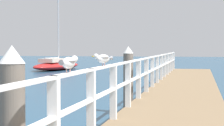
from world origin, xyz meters
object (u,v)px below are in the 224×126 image
at_px(seagull_foreground, 69,62).
at_px(dock_piling_far, 128,79).
at_px(boat_2, 56,65).
at_px(seagull_background, 103,58).

bearing_deg(seagull_foreground, dock_piling_far, 100.81).
relative_size(seagull_foreground, boat_2, 0.06).
bearing_deg(dock_piling_far, seagull_foreground, -86.65).
xyz_separation_m(dock_piling_far, boat_2, (-9.58, 20.36, -0.57)).
xyz_separation_m(seagull_foreground, seagull_background, (-0.01, 1.86, 0.00)).
distance_m(dock_piling_far, boat_2, 22.51).
height_order(seagull_foreground, boat_2, boat_2).
bearing_deg(boat_2, dock_piling_far, -57.75).
xyz_separation_m(seagull_foreground, boat_2, (-9.96, 26.88, -1.30)).
bearing_deg(dock_piling_far, boat_2, 115.20).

